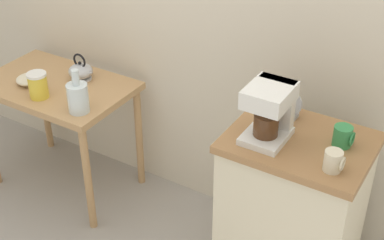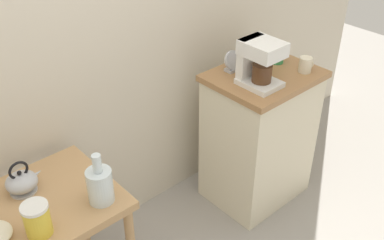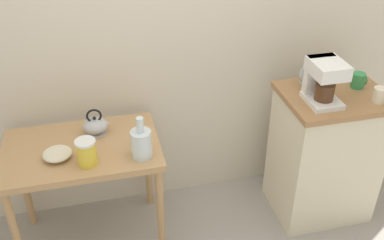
{
  "view_description": "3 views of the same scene",
  "coord_description": "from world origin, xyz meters",
  "px_view_note": "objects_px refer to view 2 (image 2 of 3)",
  "views": [
    {
      "loc": [
        1.41,
        -1.95,
        2.26
      ],
      "look_at": [
        0.23,
        0.01,
        0.82
      ],
      "focal_mm": 51.9,
      "sensor_mm": 36.0,
      "label": 1
    },
    {
      "loc": [
        -1.11,
        -1.47,
        2.11
      ],
      "look_at": [
        0.18,
        -0.03,
        0.85
      ],
      "focal_mm": 42.64,
      "sensor_mm": 36.0,
      "label": 2
    },
    {
      "loc": [
        -0.61,
        -2.07,
        2.21
      ],
      "look_at": [
        -0.11,
        0.0,
        0.85
      ],
      "focal_mm": 42.08,
      "sensor_mm": 36.0,
      "label": 3
    }
  ],
  "objects_px": {
    "coffee_maker": "(258,61)",
    "mug_small_cream": "(306,65)",
    "canister_enamel": "(37,219)",
    "mug_tall_green": "(278,55)",
    "glass_carafe_vase": "(100,185)",
    "table_clock": "(232,62)",
    "teakettle": "(22,182)"
  },
  "relations": [
    {
      "from": "coffee_maker",
      "to": "mug_small_cream",
      "type": "distance_m",
      "value": 0.35
    },
    {
      "from": "canister_enamel",
      "to": "mug_tall_green",
      "type": "bearing_deg",
      "value": 5.31
    },
    {
      "from": "glass_carafe_vase",
      "to": "table_clock",
      "type": "height_order",
      "value": "table_clock"
    },
    {
      "from": "table_clock",
      "to": "mug_tall_green",
      "type": "bearing_deg",
      "value": -19.6
    },
    {
      "from": "coffee_maker",
      "to": "table_clock",
      "type": "relative_size",
      "value": 2.09
    },
    {
      "from": "teakettle",
      "to": "canister_enamel",
      "type": "distance_m",
      "value": 0.29
    },
    {
      "from": "glass_carafe_vase",
      "to": "mug_small_cream",
      "type": "xyz_separation_m",
      "value": [
        1.38,
        -0.03,
        0.13
      ]
    },
    {
      "from": "teakettle",
      "to": "mug_small_cream",
      "type": "xyz_separation_m",
      "value": [
        1.61,
        -0.32,
        0.17
      ]
    },
    {
      "from": "mug_small_cream",
      "to": "mug_tall_green",
      "type": "relative_size",
      "value": 0.96
    },
    {
      "from": "mug_tall_green",
      "to": "table_clock",
      "type": "relative_size",
      "value": 0.75
    },
    {
      "from": "glass_carafe_vase",
      "to": "coffee_maker",
      "type": "bearing_deg",
      "value": 2.95
    },
    {
      "from": "teakettle",
      "to": "coffee_maker",
      "type": "xyz_separation_m",
      "value": [
        1.29,
        -0.23,
        0.26
      ]
    },
    {
      "from": "coffee_maker",
      "to": "table_clock",
      "type": "bearing_deg",
      "value": 85.84
    },
    {
      "from": "mug_small_cream",
      "to": "mug_tall_green",
      "type": "height_order",
      "value": "mug_tall_green"
    },
    {
      "from": "mug_tall_green",
      "to": "glass_carafe_vase",
      "type": "bearing_deg",
      "value": -173.49
    },
    {
      "from": "canister_enamel",
      "to": "mug_small_cream",
      "type": "bearing_deg",
      "value": -1.21
    },
    {
      "from": "teakettle",
      "to": "mug_small_cream",
      "type": "relative_size",
      "value": 1.92
    },
    {
      "from": "canister_enamel",
      "to": "table_clock",
      "type": "height_order",
      "value": "table_clock"
    },
    {
      "from": "glass_carafe_vase",
      "to": "canister_enamel",
      "type": "height_order",
      "value": "glass_carafe_vase"
    },
    {
      "from": "table_clock",
      "to": "canister_enamel",
      "type": "bearing_deg",
      "value": -169.41
    },
    {
      "from": "glass_carafe_vase",
      "to": "coffee_maker",
      "type": "height_order",
      "value": "coffee_maker"
    },
    {
      "from": "teakettle",
      "to": "table_clock",
      "type": "height_order",
      "value": "table_clock"
    },
    {
      "from": "canister_enamel",
      "to": "coffee_maker",
      "type": "relative_size",
      "value": 0.57
    },
    {
      "from": "glass_carafe_vase",
      "to": "mug_tall_green",
      "type": "height_order",
      "value": "mug_tall_green"
    },
    {
      "from": "coffee_maker",
      "to": "mug_tall_green",
      "type": "relative_size",
      "value": 2.77
    },
    {
      "from": "canister_enamel",
      "to": "table_clock",
      "type": "bearing_deg",
      "value": 10.59
    },
    {
      "from": "coffee_maker",
      "to": "mug_tall_green",
      "type": "height_order",
      "value": "coffee_maker"
    },
    {
      "from": "glass_carafe_vase",
      "to": "coffee_maker",
      "type": "xyz_separation_m",
      "value": [
        1.06,
        0.05,
        0.23
      ]
    },
    {
      "from": "glass_carafe_vase",
      "to": "coffee_maker",
      "type": "distance_m",
      "value": 1.09
    },
    {
      "from": "canister_enamel",
      "to": "glass_carafe_vase",
      "type": "bearing_deg",
      "value": -0.37
    },
    {
      "from": "glass_carafe_vase",
      "to": "table_clock",
      "type": "bearing_deg",
      "value": 13.46
    },
    {
      "from": "mug_tall_green",
      "to": "canister_enamel",
      "type": "bearing_deg",
      "value": -174.69
    }
  ]
}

